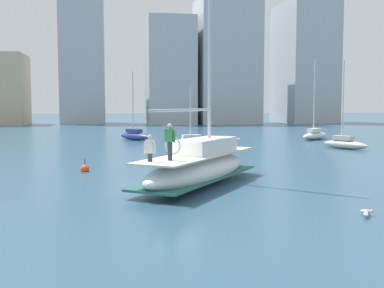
% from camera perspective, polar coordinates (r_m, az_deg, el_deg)
% --- Properties ---
extents(ground_plane, '(400.00, 400.00, 0.00)m').
position_cam_1_polar(ground_plane, '(21.44, -2.84, -5.49)').
color(ground_plane, '#2D516B').
extents(main_sailboat, '(7.57, 9.19, 13.69)m').
position_cam_1_polar(main_sailboat, '(22.45, 0.93, -2.66)').
color(main_sailboat, white).
rests_on(main_sailboat, ground).
extents(moored_sloop_near, '(3.92, 4.78, 7.51)m').
position_cam_1_polar(moored_sloop_near, '(51.38, -6.96, 1.09)').
color(moored_sloop_near, navy).
rests_on(moored_sloop_near, ground).
extents(moored_sloop_far, '(4.54, 1.86, 5.67)m').
position_cam_1_polar(moored_sloop_far, '(42.91, 0.17, 0.31)').
color(moored_sloop_far, silver).
rests_on(moored_sloop_far, ground).
extents(moored_catamaran, '(4.77, 4.26, 8.93)m').
position_cam_1_polar(moored_catamaran, '(53.51, 14.83, 1.16)').
color(moored_catamaran, silver).
rests_on(moored_catamaran, ground).
extents(moored_cutter_left, '(2.89, 4.61, 7.75)m').
position_cam_1_polar(moored_cutter_left, '(42.90, 18.21, 0.14)').
color(moored_cutter_left, '#B7B2A8').
rests_on(moored_cutter_left, ground).
extents(seagull, '(0.61, 0.93, 0.16)m').
position_cam_1_polar(seagull, '(17.31, 20.54, -7.74)').
color(seagull, silver).
rests_on(seagull, ground).
extents(mooring_buoy, '(0.51, 0.51, 0.85)m').
position_cam_1_polar(mooring_buoy, '(27.57, -12.97, -2.98)').
color(mooring_buoy, '#EA4C19').
rests_on(mooring_buoy, ground).
extents(waterfront_buildings, '(85.92, 17.32, 26.18)m').
position_cam_1_polar(waterfront_buildings, '(98.04, -3.35, 9.41)').
color(waterfront_buildings, beige).
rests_on(waterfront_buildings, ground).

